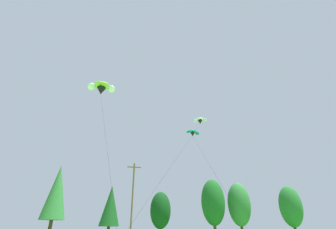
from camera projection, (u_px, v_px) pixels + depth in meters
name	position (u px, v px, depth m)	size (l,w,h in m)	color
treeline_tree_c	(57.00, 192.00, 48.79)	(4.70, 4.70, 14.08)	#472D19
treeline_tree_d	(111.00, 206.00, 46.42)	(3.74, 3.74, 9.74)	#472D19
treeline_tree_e	(160.00, 210.00, 52.62)	(4.38, 4.38, 9.54)	#472D19
treeline_tree_f	(213.00, 202.00, 54.39)	(5.16, 5.16, 12.43)	#472D19
treeline_tree_g	(239.00, 204.00, 55.73)	(5.04, 5.04, 12.00)	#472D19
treeline_tree_h	(291.00, 206.00, 53.94)	(4.76, 4.76, 10.97)	#472D19
utility_pole	(132.00, 200.00, 37.58)	(2.20, 0.26, 11.70)	brown
parafoil_kite_high_lime_white	(101.00, 88.00, 29.22)	(4.72, 10.34, 16.86)	#93D633
parafoil_kite_mid_teal	(193.00, 133.00, 34.90)	(2.17, 15.29, 13.72)	teal
parafoil_kite_far_white	(200.00, 121.00, 38.25)	(12.86, 17.49, 16.66)	white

